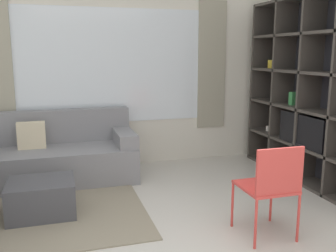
% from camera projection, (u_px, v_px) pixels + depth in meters
% --- Properties ---
extents(wall_back, '(6.11, 0.11, 2.70)m').
position_uv_depth(wall_back, '(112.00, 73.00, 5.32)').
color(wall_back, silver).
rests_on(wall_back, ground_plane).
extents(area_rug, '(2.50, 1.73, 0.01)m').
position_uv_depth(area_rug, '(21.00, 217.00, 3.78)').
color(area_rug, gray).
rests_on(area_rug, ground_plane).
extents(shelving_unit, '(0.36, 2.35, 2.33)m').
position_uv_depth(shelving_unit, '(311.00, 92.00, 4.70)').
color(shelving_unit, '#232328').
rests_on(shelving_unit, ground_plane).
extents(couch_main, '(2.01, 0.89, 0.88)m').
position_uv_depth(couch_main, '(56.00, 157.00, 4.84)').
color(couch_main, gray).
rests_on(couch_main, ground_plane).
extents(ottoman, '(0.66, 0.55, 0.37)m').
position_uv_depth(ottoman, '(42.00, 198.00, 3.80)').
color(ottoman, '#47474C').
rests_on(ottoman, ground_plane).
extents(folding_chair, '(0.44, 0.46, 0.86)m').
position_uv_depth(folding_chair, '(271.00, 183.00, 3.26)').
color(folding_chair, '#CC3D38').
rests_on(folding_chair, ground_plane).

